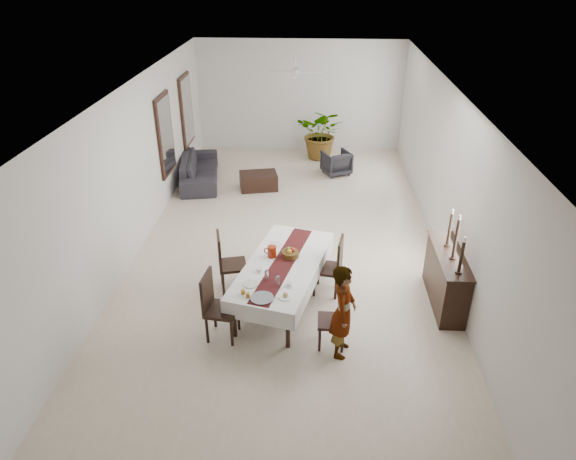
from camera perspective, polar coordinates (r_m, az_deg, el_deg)
The scene contains 86 objects.
floor at distance 10.52m, azimuth -0.06°, elevation -1.87°, with size 6.00×12.00×0.00m, color beige.
ceiling at distance 9.32m, azimuth -0.07°, elevation 15.36°, with size 6.00×12.00×0.02m, color white.
wall_back at distance 15.52m, azimuth 1.30°, elevation 14.65°, with size 6.00×0.02×3.20m, color silver.
wall_front at distance 4.85m, azimuth -4.60°, elevation -21.79°, with size 6.00×0.02×3.20m, color silver.
wall_left at distance 10.41m, azimuth -16.88°, elevation 6.32°, with size 0.02×12.00×3.20m, color silver.
wall_right at distance 10.10m, azimuth 17.27°, elevation 5.56°, with size 0.02×12.00×3.20m, color silver.
dining_table_top at distance 8.59m, azimuth -0.55°, elevation -3.92°, with size 0.99×2.37×0.05m, color black.
table_leg_fl at distance 8.08m, azimuth -5.99°, elevation -9.72°, with size 0.07×0.07×0.69m, color black.
table_leg_fr at distance 7.83m, azimuth -0.01°, elevation -10.94°, with size 0.07×0.07×0.69m, color black.
table_leg_bl at distance 9.81m, azimuth -0.95°, elevation -1.97°, with size 0.07×0.07×0.69m, color black.
table_leg_br at distance 9.61m, azimuth 3.98°, elevation -2.75°, with size 0.07×0.07×0.69m, color black.
tablecloth_top at distance 8.57m, azimuth -0.55°, elevation -3.75°, with size 1.16×2.55×0.01m, color white.
tablecloth_drape_left at distance 8.82m, azimuth -4.13°, elevation -3.93°, with size 0.01×2.55×0.30m, color silver.
tablecloth_drape_right at distance 8.52m, azimuth 3.17°, elevation -5.18°, with size 0.01×2.55×0.30m, color silver.
tablecloth_drape_near at distance 7.68m, azimuth -3.47°, elevation -9.48°, with size 1.16×0.01×0.30m, color silver.
tablecloth_drape_far at distance 9.69m, azimuth 1.74°, elevation -0.64°, with size 1.16×0.01×0.30m, color white.
table_runner at distance 8.57m, azimuth -0.55°, elevation -3.71°, with size 0.35×2.47×0.00m, color #57191A.
red_pitcher at distance 8.71m, azimuth -1.80°, elevation -2.41°, with size 0.15×0.15×0.20m, color maroon.
pitcher_handle at distance 8.73m, azimuth -2.32°, elevation -2.33°, with size 0.12×0.12×0.02m, color maroon.
wine_glass_near at distance 7.98m, azimuth -1.15°, elevation -5.69°, with size 0.07×0.07×0.17m, color white.
wine_glass_mid at distance 8.12m, azimuth -2.39°, elevation -5.06°, with size 0.07×0.07×0.17m, color white.
teacup_right at distance 8.01m, azimuth 0.18°, elevation -6.03°, with size 0.09×0.09×0.06m, color white.
saucer_right at distance 8.02m, azimuth 0.18°, elevation -6.17°, with size 0.15×0.15×0.01m, color white.
teacup_left at distance 8.36m, azimuth -3.21°, elevation -4.43°, with size 0.09×0.09×0.06m, color silver.
saucer_left at distance 8.38m, azimuth -3.21°, elevation -4.56°, with size 0.15×0.15×0.01m, color white.
plate_near_right at distance 7.78m, azimuth -0.26°, elevation -7.39°, with size 0.24×0.24×0.01m, color white.
bread_near_right at distance 7.77m, azimuth -0.26°, elevation -7.22°, with size 0.09×0.09×0.09m, color tan.
plate_near_left at distance 8.07m, azimuth -4.18°, elevation -6.01°, with size 0.24×0.24×0.01m, color silver.
plate_far_left at distance 9.09m, azimuth -1.40°, elevation -1.62°, with size 0.24×0.24×0.01m, color silver.
serving_tray at distance 7.76m, azimuth -2.91°, elevation -7.56°, with size 0.36×0.36×0.02m, color #46454B.
jam_jar_a at distance 7.78m, azimuth -4.50°, elevation -7.22°, with size 0.06×0.06×0.07m, color #9A6216.
jam_jar_b at distance 7.86m, azimuth -5.02°, elevation -6.85°, with size 0.06×0.06×0.07m, color #9C6C16.
fruit_basket at distance 8.73m, azimuth 0.25°, elevation -2.67°, with size 0.30×0.30×0.10m, color brown.
fruit_red at distance 8.70m, azimuth 0.48°, elevation -2.22°, with size 0.09×0.09×0.09m, color #A51E10.
fruit_green at distance 8.73m, azimuth 0.06°, elevation -2.12°, with size 0.08×0.08×0.08m, color #568427.
fruit_yellow at distance 8.65m, azimuth 0.16°, elevation -2.41°, with size 0.08×0.08×0.08m, color gold.
chair_right_near_seat at distance 7.85m, azimuth 4.87°, elevation -10.07°, with size 0.42×0.42×0.05m, color black.
chair_right_near_leg_fl at distance 7.88m, azimuth 6.08°, elevation -12.19°, with size 0.04×0.04×0.41m, color black.
chair_right_near_leg_fr at distance 8.14m, azimuth 6.01°, elevation -10.62°, with size 0.04×0.04×0.41m, color black.
chair_right_near_leg_bl at distance 7.87m, azimuth 3.53°, elevation -12.13°, with size 0.04×0.04×0.41m, color black.
chair_right_near_leg_br at distance 8.13m, azimuth 3.56°, elevation -10.56°, with size 0.04×0.04×0.41m, color black.
chair_right_near_back at distance 7.69m, azimuth 6.38°, elevation -8.45°, with size 0.42×0.04×0.53m, color black.
chair_right_far_seat at distance 8.96m, azimuth 4.39°, elevation -4.29°, with size 0.46×0.46×0.05m, color black.
chair_right_far_leg_fl at distance 8.92m, azimuth 5.32°, elevation -6.44°, with size 0.05×0.05×0.45m, color black.
chair_right_far_leg_fr at distance 9.23m, azimuth 5.69°, elevation -5.14°, with size 0.05×0.05×0.45m, color black.
chair_right_far_leg_bl at distance 8.97m, azimuth 2.94°, elevation -6.14°, with size 0.05×0.05×0.45m, color black.
chair_right_far_leg_br at distance 9.28m, azimuth 3.38°, elevation -4.85°, with size 0.05×0.05×0.45m, color black.
chair_right_far_back at distance 8.77m, azimuth 5.81°, elevation -2.73°, with size 0.46×0.04×0.58m, color black.
chair_left_near_seat at distance 8.01m, azimuth -7.34°, elevation -8.82°, with size 0.48×0.48×0.05m, color black.
chair_left_near_leg_fl at distance 8.36m, azimuth -8.13°, elevation -9.29°, with size 0.05×0.05×0.47m, color black.
chair_left_near_leg_fr at distance 8.08m, azimuth -8.98°, elevation -10.94°, with size 0.05×0.05×0.47m, color black.
chair_left_near_leg_bl at distance 8.26m, azimuth -5.52°, elevation -9.64°, with size 0.05×0.05×0.47m, color black.
chair_left_near_leg_br at distance 7.97m, azimuth -6.28°, elevation -11.33°, with size 0.05×0.05×0.47m, color black.
chair_left_near_back at distance 7.88m, azimuth -9.00°, elevation -6.73°, with size 0.48×0.04×0.61m, color black.
chair_left_far_seat at distance 9.06m, azimuth -6.17°, elevation -3.90°, with size 0.47×0.47×0.05m, color black.
chair_left_far_leg_fl at distance 9.35m, azimuth -7.37°, elevation -4.73°, with size 0.05×0.05×0.47m, color black.
chair_left_far_leg_fr at distance 9.03m, azimuth -7.19°, elevation -6.05°, with size 0.05×0.05×0.47m, color black.
chair_left_far_leg_bl at distance 9.37m, azimuth -5.01°, elevation -4.51°, with size 0.05×0.05×0.47m, color black.
chair_left_far_leg_br at distance 9.05m, azimuth -4.75°, elevation -5.82°, with size 0.05×0.05×0.47m, color black.
chair_left_far_back at distance 8.88m, azimuth -7.65°, elevation -2.27°, with size 0.47×0.04×0.60m, color black.
woman at distance 7.54m, azimuth 6.14°, elevation -8.97°, with size 0.55×0.36×1.51m, color gray.
sideboard_body at distance 9.08m, azimuth 17.13°, elevation -5.23°, with size 0.42×1.56×0.93m, color black.
sideboard_top at distance 8.83m, azimuth 17.57°, elevation -2.62°, with size 0.46×1.62×0.03m, color black.
candlestick_near_base at distance 8.35m, azimuth 18.42°, elevation -4.46°, with size 0.10×0.10×0.03m, color black.
candlestick_near_shaft at distance 8.21m, azimuth 18.71°, elevation -2.84°, with size 0.05×0.05×0.52m, color black.
candlestick_near_candle at distance 8.07m, azimuth 19.04°, elevation -1.01°, with size 0.04×0.04×0.08m, color white.
candlestick_mid_base at distance 8.69m, azimuth 17.81°, elevation -2.97°, with size 0.10×0.10×0.03m, color black.
candlestick_mid_shaft at distance 8.52m, azimuth 18.16°, elevation -0.94°, with size 0.05×0.05×0.68m, color black.
candlestick_mid_candle at distance 8.35m, azimuth 18.55°, elevation 1.32°, with size 0.04×0.04×0.08m, color white.
candlestick_far_base at distance 9.04m, azimuth 17.25°, elevation -1.60°, with size 0.10×0.10×0.03m, color black.
candlestick_far_shaft at distance 8.90m, azimuth 17.53°, elevation 0.08°, with size 0.05×0.05×0.57m, color black.
candlestick_far_candle at distance 8.75m, azimuth 17.84°, elevation 1.96°, with size 0.04×0.04×0.08m, color beige.
sofa at distance 13.65m, azimuth -9.80°, elevation 6.67°, with size 2.29×0.90×0.67m, color #2B272D.
armchair at distance 14.02m, azimuth 5.39°, elevation 7.47°, with size 0.67×0.69×0.63m, color #2B292E.
coffee_table at distance 13.09m, azimuth -3.30°, elevation 5.46°, with size 0.92×0.62×0.41m, color black.
potted_plant at distance 14.99m, azimuth 3.79°, elevation 10.68°, with size 1.34×1.16×1.48m, color #2F5E25.
mirror_frame_near at distance 12.36m, azimuth -13.49°, elevation 10.22°, with size 0.06×1.05×1.85m, color black.
mirror_glass_near at distance 12.35m, azimuth -13.33°, elevation 10.23°, with size 0.01×0.90×1.70m, color silver.
mirror_frame_far at distance 14.30m, azimuth -11.23°, elevation 12.91°, with size 0.06×1.05×1.85m, color black.
mirror_glass_far at distance 14.29m, azimuth -11.09°, elevation 12.92°, with size 0.01×0.90×1.70m, color silver.
fan_rod at distance 12.27m, azimuth 0.81°, elevation 18.09°, with size 0.04×0.04×0.20m, color silver.
fan_hub at distance 12.31m, azimuth 0.80°, elevation 17.18°, with size 0.16×0.16×0.08m, color silver.
fan_blade_n at distance 12.65m, azimuth 0.88°, elevation 17.49°, with size 0.10×0.55×0.01m, color silver.
fan_blade_s at distance 11.97m, azimuth 0.72°, elevation 16.85°, with size 0.10×0.55×0.01m, color white.
fan_blade_e at distance 12.30m, azimuth 2.50°, elevation 17.14°, with size 0.55×0.10×0.01m, color white.
fan_blade_w at distance 12.33m, azimuth -0.90°, elevation 17.20°, with size 0.55×0.10×0.01m, color silver.
Camera 1 is at (0.54, -9.06, 5.33)m, focal length 32.00 mm.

